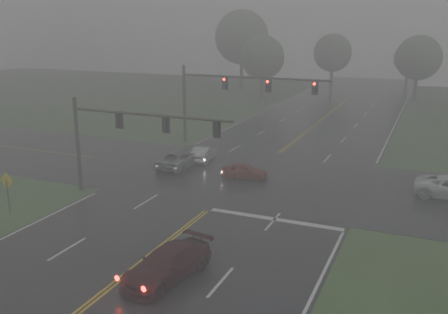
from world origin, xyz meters
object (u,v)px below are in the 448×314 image
at_px(car_grey, 179,167).
at_px(signal_gantry_far, 227,91).
at_px(sedan_red, 245,179).
at_px(sedan_silver, 204,161).
at_px(sedan_maroon, 168,279).
at_px(signal_gantry_near, 121,130).

bearing_deg(car_grey, signal_gantry_far, -99.34).
distance_m(sedan_red, car_grey, 6.28).
distance_m(sedan_silver, signal_gantry_far, 7.99).
distance_m(car_grey, signal_gantry_far, 10.03).
bearing_deg(signal_gantry_far, sedan_maroon, -73.20).
xyz_separation_m(sedan_maroon, car_grey, (-8.47, 17.02, 0.00)).
bearing_deg(sedan_maroon, signal_gantry_far, 118.70).
relative_size(sedan_maroon, sedan_red, 1.45).
bearing_deg(car_grey, sedan_silver, -116.96).
bearing_deg(sedan_silver, sedan_red, 140.32).
bearing_deg(car_grey, sedan_red, 168.58).
distance_m(sedan_silver, signal_gantry_near, 11.66).
xyz_separation_m(sedan_maroon, signal_gantry_far, (-7.66, 25.38, 5.47)).
bearing_deg(signal_gantry_near, sedan_red, 48.96).
height_order(sedan_maroon, sedan_red, sedan_maroon).
height_order(sedan_maroon, sedan_silver, sedan_maroon).
xyz_separation_m(sedan_red, sedan_silver, (-5.13, 3.38, 0.00)).
bearing_deg(signal_gantry_near, signal_gantry_far, 86.98).
bearing_deg(sedan_silver, car_grey, 60.55).
distance_m(car_grey, signal_gantry_near, 9.34).
height_order(car_grey, signal_gantry_near, signal_gantry_near).
relative_size(sedan_maroon, car_grey, 0.97).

